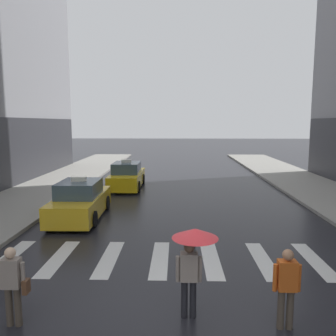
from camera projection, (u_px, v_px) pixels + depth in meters
ground_plane at (189, 316)px, 7.12m from camera, size 160.00×160.00×0.00m
crosswalk_markings at (185, 259)px, 10.09m from camera, size 11.30×2.80×0.01m
taxi_lead at (80, 201)px, 14.39m from camera, size 1.99×4.57×1.80m
taxi_second at (127, 177)px, 21.00m from camera, size 1.93×4.54×1.80m
pedestrian_with_umbrella at (193, 248)px, 6.89m from camera, size 0.96×0.96×1.94m
pedestrian_with_handbag at (13, 282)px, 6.68m from camera, size 0.60×0.24×1.65m
pedestrian_plain_coat at (287, 284)px, 6.58m from camera, size 0.55×0.24×1.65m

